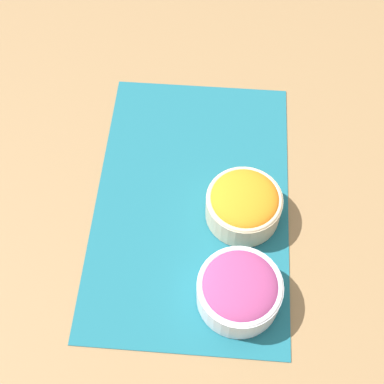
% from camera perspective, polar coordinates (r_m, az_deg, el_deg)
% --- Properties ---
extents(ground_plane, '(3.00, 3.00, 0.00)m').
position_cam_1_polar(ground_plane, '(1.02, 0.00, -0.98)').
color(ground_plane, olive).
extents(placemat, '(0.58, 0.37, 0.00)m').
position_cam_1_polar(placemat, '(1.02, 0.00, -0.92)').
color(placemat, '#195B6B').
rests_on(placemat, ground_plane).
extents(onion_bowl, '(0.14, 0.14, 0.08)m').
position_cam_1_polar(onion_bowl, '(0.90, 5.08, -10.36)').
color(onion_bowl, silver).
rests_on(onion_bowl, placemat).
extents(carrot_bowl, '(0.14, 0.14, 0.08)m').
position_cam_1_polar(carrot_bowl, '(0.97, 5.56, -1.24)').
color(carrot_bowl, beige).
rests_on(carrot_bowl, placemat).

